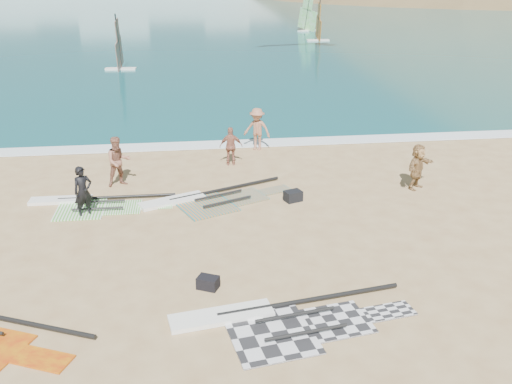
{
  "coord_description": "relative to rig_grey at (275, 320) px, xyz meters",
  "views": [
    {
      "loc": [
        -1.93,
        -12.83,
        7.92
      ],
      "look_at": [
        0.16,
        4.0,
        1.0
      ],
      "focal_mm": 40.0,
      "sensor_mm": 36.0,
      "label": 1
    }
  ],
  "objects": [
    {
      "name": "rig_green",
      "position": [
        -5.4,
        7.6,
        -0.0
      ],
      "size": [
        5.08,
        2.0,
        0.2
      ],
      "rotation": [
        0.0,
        0.0,
        -0.01
      ],
      "color": "green",
      "rests_on": "ground"
    },
    {
      "name": "ground",
      "position": [
        0.1,
        1.67,
        -0.05
      ],
      "size": [
        300.0,
        300.0,
        0.0
      ],
      "primitive_type": "plane",
      "color": "tan",
      "rests_on": "ground"
    },
    {
      "name": "gear_bag_near",
      "position": [
        1.75,
        7.13,
        0.14
      ],
      "size": [
        0.7,
        0.6,
        0.37
      ],
      "primitive_type": "cube",
      "rotation": [
        0.0,
        0.0,
        0.36
      ],
      "color": "black",
      "rests_on": "ground"
    },
    {
      "name": "windsurfer_left",
      "position": [
        -6.78,
        34.31,
        1.21
      ],
      "size": [
        2.38,
        2.86,
        4.27
      ],
      "rotation": [
        0.0,
        0.0,
        -0.07
      ],
      "color": "white",
      "rests_on": "ground"
    },
    {
      "name": "person_wetsuit",
      "position": [
        -5.34,
        6.73,
        0.81
      ],
      "size": [
        0.75,
        0.68,
        1.73
      ],
      "primitive_type": "imported",
      "rotation": [
        0.0,
        0.0,
        0.54
      ],
      "color": "black",
      "rests_on": "ground"
    },
    {
      "name": "beachgoer_mid",
      "position": [
        1.23,
        13.17,
        0.9
      ],
      "size": [
        1.41,
        1.17,
        1.89
      ],
      "primitive_type": "imported",
      "rotation": [
        0.0,
        0.0,
        -0.46
      ],
      "color": "#9E664C",
      "rests_on": "ground"
    },
    {
      "name": "beachgoer_left",
      "position": [
        -4.46,
        9.44,
        0.9
      ],
      "size": [
        1.12,
        1.0,
        1.9
      ],
      "primitive_type": "imported",
      "rotation": [
        0.0,
        0.0,
        0.36
      ],
      "color": "#96604B",
      "rests_on": "ground"
    },
    {
      "name": "surf_line",
      "position": [
        0.1,
        13.97,
        -0.05
      ],
      "size": [
        300.0,
        1.2,
        0.04
      ],
      "primitive_type": "cube",
      "color": "white",
      "rests_on": "ground"
    },
    {
      "name": "beachgoer_back",
      "position": [
        -0.1,
        11.24,
        0.75
      ],
      "size": [
        0.96,
        0.42,
        1.61
      ],
      "primitive_type": "imported",
      "rotation": [
        0.0,
        0.0,
        3.11
      ],
      "color": "#A3634E",
      "rests_on": "ground"
    },
    {
      "name": "windsurfer_centre",
      "position": [
        12.21,
        49.13,
        1.21
      ],
      "size": [
        2.37,
        2.88,
        4.3
      ],
      "rotation": [
        0.0,
        0.0,
        -0.03
      ],
      "color": "white",
      "rests_on": "ground"
    },
    {
      "name": "rig_grey",
      "position": [
        0.0,
        0.0,
        0.0
      ],
      "size": [
        5.98,
        2.78,
        0.2
      ],
      "rotation": [
        0.0,
        0.0,
        0.17
      ],
      "color": "#28272A",
      "rests_on": "ground"
    },
    {
      "name": "beachgoer_right",
      "position": [
        6.52,
        7.75,
        0.81
      ],
      "size": [
        1.55,
        1.4,
        1.71
      ],
      "primitive_type": "imported",
      "rotation": [
        0.0,
        0.0,
        0.69
      ],
      "color": "#9A7346",
      "rests_on": "ground"
    },
    {
      "name": "gear_bag_far",
      "position": [
        -1.5,
        1.69,
        0.11
      ],
      "size": [
        0.64,
        0.57,
        0.32
      ],
      "primitive_type": "cube",
      "rotation": [
        0.0,
        0.0,
        -0.46
      ],
      "color": "black",
      "rests_on": "ground"
    },
    {
      "name": "rig_orange",
      "position": [
        -1.3,
        7.5,
        -0.0
      ],
      "size": [
        5.58,
        3.46,
        0.2
      ],
      "rotation": [
        0.0,
        0.0,
        0.4
      ],
      "color": "orange",
      "rests_on": "ground"
    },
    {
      "name": "windsurfer_right",
      "position": [
        12.87,
        57.85,
        1.29
      ],
      "size": [
        2.52,
        2.61,
        4.67
      ],
      "rotation": [
        0.0,
        0.0,
        0.61
      ],
      "color": "white",
      "rests_on": "ground"
    }
  ]
}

